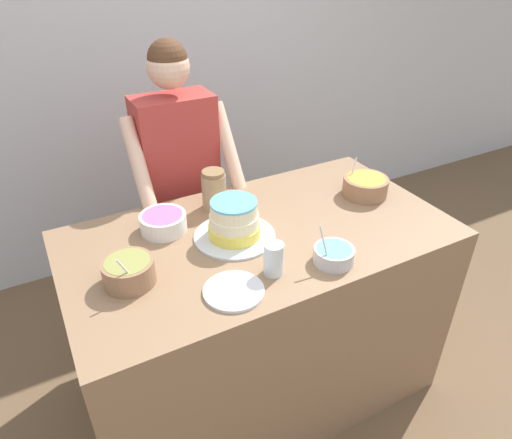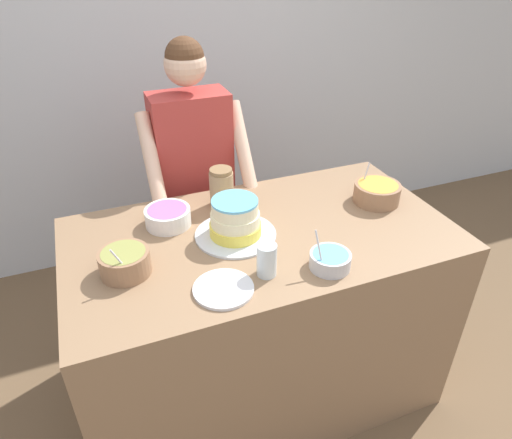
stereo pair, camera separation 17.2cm
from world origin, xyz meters
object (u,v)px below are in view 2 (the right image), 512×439
(cake, at_px, (235,221))
(stoneware_jar, at_px, (222,188))
(person_baker, at_px, (194,168))
(frosting_bowl_olive, at_px, (125,262))
(drinking_glass, at_px, (267,260))
(frosting_bowl_blue, at_px, (330,260))
(ceramic_plate, at_px, (223,289))
(frosting_bowl_purple, at_px, (168,216))
(frosting_bowl_orange, at_px, (377,192))

(cake, distance_m, stoneware_jar, 0.25)
(person_baker, height_order, frosting_bowl_olive, person_baker)
(stoneware_jar, bearing_deg, person_baker, 95.12)
(frosting_bowl_olive, relative_size, stoneware_jar, 1.01)
(person_baker, distance_m, drinking_glass, 0.88)
(cake, relative_size, drinking_glass, 2.63)
(frosting_bowl_blue, xyz_separation_m, drinking_glass, (-0.23, 0.05, 0.03))
(drinking_glass, xyz_separation_m, stoneware_jar, (0.00, 0.52, 0.03))
(drinking_glass, height_order, ceramic_plate, drinking_glass)
(frosting_bowl_olive, bearing_deg, frosting_bowl_purple, 51.12)
(cake, bearing_deg, drinking_glass, -85.40)
(frosting_bowl_orange, relative_size, drinking_glass, 1.65)
(person_baker, distance_m, frosting_bowl_orange, 0.90)
(cake, bearing_deg, stoneware_jar, 84.33)
(frosting_bowl_orange, height_order, ceramic_plate, frosting_bowl_orange)
(drinking_glass, bearing_deg, frosting_bowl_blue, -11.79)
(frosting_bowl_blue, bearing_deg, drinking_glass, 168.21)
(frosting_bowl_blue, distance_m, drinking_glass, 0.23)
(frosting_bowl_orange, relative_size, ceramic_plate, 0.98)
(frosting_bowl_blue, xyz_separation_m, frosting_bowl_olive, (-0.69, 0.24, 0.01))
(frosting_bowl_orange, xyz_separation_m, ceramic_plate, (-0.82, -0.32, -0.04))
(frosting_bowl_purple, height_order, ceramic_plate, frosting_bowl_purple)
(cake, relative_size, frosting_bowl_olive, 1.81)
(frosting_bowl_purple, bearing_deg, drinking_glass, -60.53)
(frosting_bowl_orange, bearing_deg, frosting_bowl_olive, -174.49)
(ceramic_plate, bearing_deg, person_baker, 81.23)
(frosting_bowl_purple, bearing_deg, cake, -37.66)
(person_baker, bearing_deg, cake, -89.28)
(person_baker, relative_size, ceramic_plate, 7.60)
(ceramic_plate, bearing_deg, stoneware_jar, 72.48)
(frosting_bowl_olive, bearing_deg, cake, 10.17)
(person_baker, bearing_deg, stoneware_jar, -84.88)
(frosting_bowl_orange, bearing_deg, person_baker, 139.76)
(cake, bearing_deg, person_baker, 90.72)
(drinking_glass, bearing_deg, frosting_bowl_purple, 119.47)
(frosting_bowl_orange, height_order, drinking_glass, frosting_bowl_orange)
(frosting_bowl_blue, distance_m, frosting_bowl_orange, 0.55)
(frosting_bowl_orange, relative_size, stoneware_jar, 1.15)
(frosting_bowl_blue, xyz_separation_m, frosting_bowl_orange, (0.43, 0.34, 0.01))
(frosting_bowl_olive, height_order, ceramic_plate, frosting_bowl_olive)
(ceramic_plate, bearing_deg, drinking_glass, 9.15)
(cake, height_order, stoneware_jar, stoneware_jar)
(person_baker, height_order, drinking_glass, person_baker)
(cake, xyz_separation_m, frosting_bowl_orange, (0.68, 0.03, -0.02))
(frosting_bowl_orange, bearing_deg, frosting_bowl_purple, 170.66)
(frosting_bowl_blue, xyz_separation_m, ceramic_plate, (-0.39, 0.02, -0.03))
(frosting_bowl_olive, height_order, stoneware_jar, stoneware_jar)
(drinking_glass, bearing_deg, frosting_bowl_orange, 24.42)
(person_baker, relative_size, frosting_bowl_purple, 8.46)
(cake, xyz_separation_m, frosting_bowl_purple, (-0.23, 0.18, -0.03))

